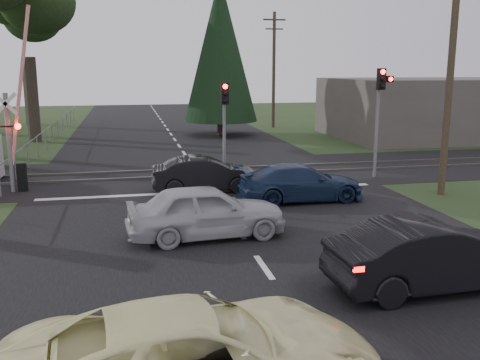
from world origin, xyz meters
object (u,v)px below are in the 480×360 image
object	(u,v)px
utility_pole_far	(220,68)
crossing_signal	(15,139)
dark_hatchback	(433,256)
blue_sedan	(301,183)
silver_car	(206,211)
traffic_signal_right	(380,101)
traffic_signal_center	(225,114)
utility_pole_mid	(274,68)
cream_coupe	(196,357)
utility_pole_near	(451,67)
dark_car_far	(205,174)

from	to	relation	value
utility_pole_far	crossing_signal	bearing A→B (deg)	-109.23
dark_hatchback	blue_sedan	xyz separation A→B (m)	(-0.28, 8.14, -0.10)
silver_car	crossing_signal	bearing A→B (deg)	36.74
crossing_signal	traffic_signal_right	size ratio (longest dim) A/B	1.48
blue_sedan	traffic_signal_right	bearing A→B (deg)	-55.17
crossing_signal	traffic_signal_right	distance (m)	14.88
traffic_signal_center	utility_pole_mid	size ratio (longest dim) A/B	0.46
traffic_signal_right	cream_coupe	distance (m)	17.67
crossing_signal	dark_hatchback	size ratio (longest dim) A/B	1.52
traffic_signal_right	dark_hatchback	size ratio (longest dim) A/B	1.03
crossing_signal	utility_pole_near	size ratio (longest dim) A/B	0.77
utility_pole_far	dark_hatchback	xyz separation A→B (m)	(-5.27, -56.96, -3.97)
traffic_signal_right	dark_hatchback	bearing A→B (deg)	-110.67
blue_sedan	silver_car	bearing A→B (deg)	131.04
dark_hatchback	dark_car_far	size ratio (longest dim) A/B	1.12
utility_pole_near	blue_sedan	xyz separation A→B (m)	(-5.55, 0.18, -4.07)
dark_hatchback	cream_coupe	bearing A→B (deg)	116.24
traffic_signal_right	silver_car	xyz separation A→B (m)	(-8.55, -6.85, -2.56)
blue_sedan	dark_hatchback	bearing A→B (deg)	-178.88
utility_pole_near	cream_coupe	bearing A→B (deg)	-134.42
utility_pole_near	traffic_signal_center	bearing A→B (deg)	148.05
utility_pole_mid	utility_pole_near	bearing A→B (deg)	-90.00
utility_pole_mid	dark_car_far	world-z (taller)	utility_pole_mid
utility_pole_far	dark_car_far	bearing A→B (deg)	-100.57
utility_pole_far	silver_car	world-z (taller)	utility_pole_far
utility_pole_mid	dark_hatchback	distance (m)	32.63
traffic_signal_right	cream_coupe	bearing A→B (deg)	-124.16
blue_sedan	utility_pole_far	bearing A→B (deg)	-7.33
crossing_signal	silver_car	bearing A→B (deg)	-48.81
utility_pole_mid	cream_coupe	size ratio (longest dim) A/B	1.69
cream_coupe	silver_car	xyz separation A→B (m)	(1.26, 7.61, 0.02)
silver_car	blue_sedan	world-z (taller)	silver_car
utility_pole_far	dark_hatchback	bearing A→B (deg)	-95.28
crossing_signal	cream_coupe	bearing A→B (deg)	-71.29
utility_pole_mid	cream_coupe	xyz separation A→B (m)	(-10.77, -34.99, -3.98)
utility_pole_mid	dark_car_far	xyz separation A→B (m)	(-8.70, -21.63, -4.05)
cream_coupe	dark_hatchback	bearing A→B (deg)	-66.33
silver_car	traffic_signal_right	bearing A→B (deg)	-55.76
traffic_signal_right	utility_pole_near	size ratio (longest dim) A/B	0.52
crossing_signal	cream_coupe	xyz separation A→B (m)	(5.00, -14.78, -1.32)
traffic_signal_right	silver_car	distance (m)	11.25
traffic_signal_center	utility_pole_far	xyz separation A→B (m)	(7.50, 44.32, 1.92)
utility_pole_near	utility_pole_far	distance (m)	49.00
traffic_signal_center	utility_pole_near	world-z (taller)	utility_pole_near
dark_car_far	cream_coupe	bearing A→B (deg)	172.10
utility_pole_far	blue_sedan	world-z (taller)	utility_pole_far
traffic_signal_right	dark_car_far	bearing A→B (deg)	-171.90
utility_pole_mid	utility_pole_far	bearing A→B (deg)	90.00
blue_sedan	dark_car_far	bearing A→B (deg)	54.33
traffic_signal_right	dark_car_far	size ratio (longest dim) A/B	1.15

